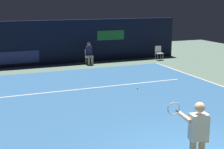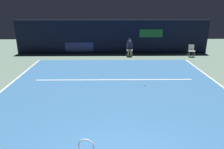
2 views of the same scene
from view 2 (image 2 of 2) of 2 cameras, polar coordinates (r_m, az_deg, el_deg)
ground_plane at (r=8.86m, az=0.91°, el=-6.41°), size 30.49×30.49×0.00m
court_surface at (r=8.86m, az=0.91°, el=-6.38°), size 10.44×12.33×0.01m
line_service at (r=10.85m, az=0.59°, el=-1.45°), size 8.14×0.10×0.01m
back_wall at (r=16.55m, az=0.09°, el=10.26°), size 14.97×0.33×2.60m
line_judge_on_chair at (r=15.72m, az=4.85°, el=7.46°), size 0.46×0.55×1.32m
courtside_chair_near at (r=16.71m, az=20.97°, el=6.33°), size 0.47×0.45×0.88m
tennis_ball at (r=10.18m, az=9.08°, el=-2.92°), size 0.07×0.07×0.07m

